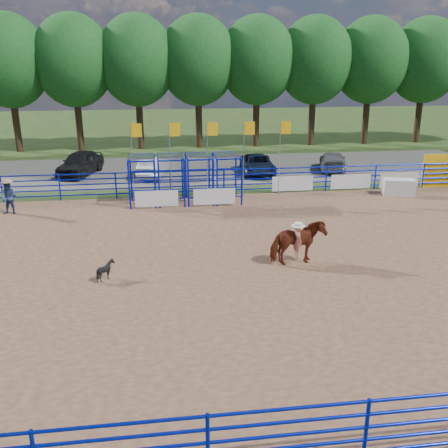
{
  "coord_description": "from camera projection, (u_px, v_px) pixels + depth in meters",
  "views": [
    {
      "loc": [
        -3.68,
        -17.23,
        7.47
      ],
      "look_at": [
        -1.21,
        1.0,
        1.3
      ],
      "focal_mm": 40.0,
      "sensor_mm": 36.0,
      "label": 1
    }
  ],
  "objects": [
    {
      "name": "treeline",
      "position": [
        198.0,
        56.0,
        41.06
      ],
      "size": [
        56.4,
        6.4,
        11.24
      ],
      "color": "#3F2B19",
      "rests_on": "ground"
    },
    {
      "name": "horse_and_rider",
      "position": [
        298.0,
        242.0,
        18.63
      ],
      "size": [
        2.15,
        1.26,
        2.26
      ],
      "color": "maroon",
      "rests_on": "arena_dirt"
    },
    {
      "name": "ground",
      "position": [
        259.0,
        263.0,
        19.04
      ],
      "size": [
        120.0,
        120.0,
        0.0
      ],
      "primitive_type": "plane",
      "color": "#374F1F",
      "rests_on": "ground"
    },
    {
      "name": "announcer_table",
      "position": [
        399.0,
        187.0,
        28.23
      ],
      "size": [
        1.85,
        1.19,
        0.91
      ],
      "primitive_type": "cube",
      "rotation": [
        0.0,
        0.0,
        -0.25
      ],
      "color": "silver",
      "rests_on": "arena_dirt"
    },
    {
      "name": "chute_assembly",
      "position": [
        192.0,
        179.0,
        26.7
      ],
      "size": [
        19.32,
        2.41,
        4.2
      ],
      "color": "#0818BB",
      "rests_on": "ground"
    },
    {
      "name": "spectator_cowboy",
      "position": [
        9.0,
        197.0,
        24.64
      ],
      "size": [
        0.91,
        0.76,
        1.74
      ],
      "color": "navy",
      "rests_on": "arena_dirt"
    },
    {
      "name": "perimeter_fence",
      "position": [
        259.0,
        245.0,
        18.8
      ],
      "size": [
        30.1,
        20.1,
        1.5
      ],
      "color": "#0818BB",
      "rests_on": "ground"
    },
    {
      "name": "car_b",
      "position": [
        154.0,
        166.0,
        32.7
      ],
      "size": [
        2.25,
        4.23,
        1.32
      ],
      "primitive_type": "imported",
      "rotation": [
        0.0,
        0.0,
        2.92
      ],
      "color": "#979AA0",
      "rests_on": "gravel_strip"
    },
    {
      "name": "gravel_strip",
      "position": [
        211.0,
        169.0,
        35.01
      ],
      "size": [
        40.0,
        10.0,
        0.01
      ],
      "primitive_type": "cube",
      "color": "slate",
      "rests_on": "ground"
    },
    {
      "name": "car_d",
      "position": [
        333.0,
        161.0,
        34.39
      ],
      "size": [
        2.97,
        4.63,
        1.25
      ],
      "primitive_type": "imported",
      "rotation": [
        0.0,
        0.0,
        2.83
      ],
      "color": "#5E5E61",
      "rests_on": "gravel_strip"
    },
    {
      "name": "car_a",
      "position": [
        80.0,
        163.0,
        33.13
      ],
      "size": [
        3.07,
        4.93,
        1.57
      ],
      "primitive_type": "imported",
      "rotation": [
        0.0,
        0.0,
        -0.29
      ],
      "color": "black",
      "rests_on": "gravel_strip"
    },
    {
      "name": "car_c",
      "position": [
        257.0,
        164.0,
        33.43
      ],
      "size": [
        2.42,
        4.64,
        1.25
      ],
      "primitive_type": "imported",
      "rotation": [
        0.0,
        0.0,
        -0.08
      ],
      "color": "black",
      "rests_on": "gravel_strip"
    },
    {
      "name": "calf",
      "position": [
        106.0,
        270.0,
        17.49
      ],
      "size": [
        0.67,
        0.6,
        0.71
      ],
      "primitive_type": "imported",
      "rotation": [
        0.0,
        0.0,
        1.61
      ],
      "color": "black",
      "rests_on": "arena_dirt"
    },
    {
      "name": "arena_dirt",
      "position": [
        259.0,
        263.0,
        19.03
      ],
      "size": [
        30.0,
        20.0,
        0.02
      ],
      "primitive_type": "cube",
      "color": "#8D6346",
      "rests_on": "ground"
    }
  ]
}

